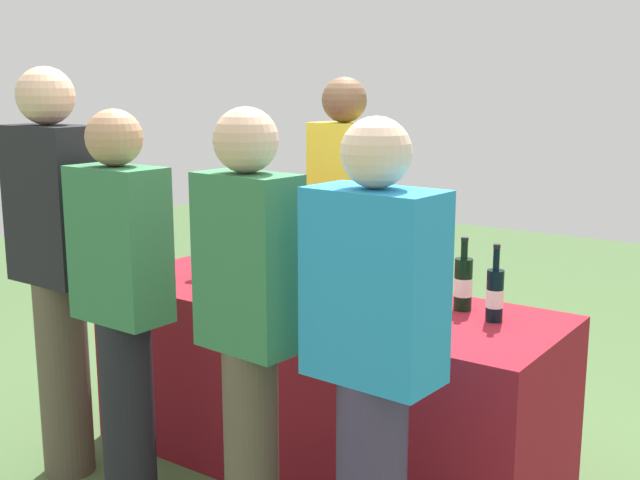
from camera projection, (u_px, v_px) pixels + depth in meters
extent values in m
plane|color=#476638|center=(320.00, 464.00, 3.58)|extent=(12.00, 12.00, 0.00)
cube|color=maroon|center=(320.00, 382.00, 3.50)|extent=(2.09, 0.75, 0.78)
cylinder|color=black|center=(261.00, 250.00, 3.81)|extent=(0.08, 0.08, 0.24)
cylinder|color=black|center=(261.00, 218.00, 3.77)|extent=(0.03, 0.03, 0.08)
cylinder|color=gold|center=(261.00, 208.00, 3.77)|extent=(0.03, 0.03, 0.02)
cylinder|color=silver|center=(261.00, 253.00, 3.81)|extent=(0.08, 0.08, 0.08)
cylinder|color=black|center=(283.00, 262.00, 3.61)|extent=(0.08, 0.08, 0.21)
cylinder|color=black|center=(282.00, 231.00, 3.58)|extent=(0.03, 0.03, 0.07)
cylinder|color=gold|center=(282.00, 221.00, 3.57)|extent=(0.03, 0.03, 0.02)
cylinder|color=silver|center=(283.00, 264.00, 3.61)|extent=(0.08, 0.08, 0.07)
cylinder|color=black|center=(314.00, 266.00, 3.51)|extent=(0.08, 0.08, 0.22)
cylinder|color=black|center=(314.00, 233.00, 3.48)|extent=(0.03, 0.03, 0.08)
cylinder|color=black|center=(314.00, 222.00, 3.47)|extent=(0.03, 0.03, 0.02)
cylinder|color=silver|center=(314.00, 269.00, 3.51)|extent=(0.08, 0.08, 0.08)
cylinder|color=black|center=(385.00, 276.00, 3.31)|extent=(0.08, 0.08, 0.23)
cylinder|color=black|center=(385.00, 239.00, 3.28)|extent=(0.03, 0.03, 0.09)
cylinder|color=maroon|center=(386.00, 227.00, 3.27)|extent=(0.03, 0.03, 0.02)
cylinder|color=silver|center=(385.00, 279.00, 3.31)|extent=(0.08, 0.08, 0.08)
cylinder|color=black|center=(463.00, 284.00, 3.21)|extent=(0.07, 0.07, 0.21)
cylinder|color=black|center=(464.00, 250.00, 3.18)|extent=(0.03, 0.03, 0.07)
cylinder|color=black|center=(465.00, 239.00, 3.17)|extent=(0.03, 0.03, 0.02)
cylinder|color=silver|center=(463.00, 287.00, 3.21)|extent=(0.07, 0.07, 0.07)
cylinder|color=black|center=(495.00, 296.00, 3.06)|extent=(0.07, 0.07, 0.20)
cylinder|color=black|center=(496.00, 259.00, 3.03)|extent=(0.03, 0.03, 0.09)
cylinder|color=black|center=(497.00, 246.00, 3.02)|extent=(0.03, 0.03, 0.02)
cylinder|color=silver|center=(495.00, 298.00, 3.06)|extent=(0.07, 0.07, 0.07)
cylinder|color=silver|center=(199.00, 278.00, 3.74)|extent=(0.07, 0.07, 0.00)
cylinder|color=silver|center=(198.00, 272.00, 3.73)|extent=(0.01, 0.01, 0.06)
sphere|color=silver|center=(198.00, 258.00, 3.72)|extent=(0.08, 0.08, 0.08)
cylinder|color=silver|center=(236.00, 286.00, 3.59)|extent=(0.07, 0.07, 0.00)
cylinder|color=silver|center=(236.00, 278.00, 3.59)|extent=(0.01, 0.01, 0.07)
sphere|color=silver|center=(235.00, 265.00, 3.58)|extent=(0.06, 0.06, 0.06)
sphere|color=#590C19|center=(235.00, 267.00, 3.58)|extent=(0.04, 0.04, 0.04)
cylinder|color=silver|center=(240.00, 297.00, 3.42)|extent=(0.06, 0.06, 0.00)
cylinder|color=silver|center=(240.00, 289.00, 3.41)|extent=(0.01, 0.01, 0.06)
sphere|color=silver|center=(240.00, 276.00, 3.40)|extent=(0.06, 0.06, 0.06)
sphere|color=#590C19|center=(240.00, 279.00, 3.40)|extent=(0.03, 0.03, 0.03)
cylinder|color=silver|center=(280.00, 301.00, 3.35)|extent=(0.07, 0.07, 0.00)
cylinder|color=silver|center=(280.00, 293.00, 3.34)|extent=(0.01, 0.01, 0.06)
sphere|color=silver|center=(280.00, 279.00, 3.33)|extent=(0.06, 0.06, 0.06)
cylinder|color=silver|center=(347.00, 311.00, 3.21)|extent=(0.06, 0.06, 0.00)
cylinder|color=silver|center=(347.00, 301.00, 3.20)|extent=(0.01, 0.01, 0.08)
sphere|color=silver|center=(347.00, 285.00, 3.18)|extent=(0.06, 0.06, 0.06)
cylinder|color=silver|center=(386.00, 320.00, 3.08)|extent=(0.06, 0.06, 0.00)
cylinder|color=silver|center=(387.00, 310.00, 3.07)|extent=(0.01, 0.01, 0.08)
sphere|color=silver|center=(387.00, 293.00, 3.06)|extent=(0.06, 0.06, 0.06)
sphere|color=#590C19|center=(387.00, 296.00, 3.06)|extent=(0.03, 0.03, 0.03)
cylinder|color=#3F3351|center=(343.00, 323.00, 4.24)|extent=(0.19, 0.19, 0.85)
cube|color=yellow|center=(344.00, 185.00, 4.09)|extent=(0.36, 0.21, 0.64)
sphere|color=brown|center=(344.00, 100.00, 4.01)|extent=(0.23, 0.23, 0.23)
cylinder|color=brown|center=(64.00, 378.00, 3.43)|extent=(0.22, 0.22, 0.87)
cube|color=black|center=(53.00, 204.00, 3.28)|extent=(0.40, 0.22, 0.65)
sphere|color=#D8AD8C|center=(46.00, 96.00, 3.20)|extent=(0.24, 0.24, 0.24)
cylinder|color=black|center=(128.00, 415.00, 3.15)|extent=(0.21, 0.21, 0.79)
cube|color=#337247|center=(119.00, 244.00, 3.01)|extent=(0.38, 0.22, 0.59)
sphere|color=tan|center=(114.00, 138.00, 2.93)|extent=(0.21, 0.21, 0.21)
cylinder|color=brown|center=(252.00, 456.00, 2.79)|extent=(0.19, 0.19, 0.80)
cube|color=#337247|center=(248.00, 263.00, 2.65)|extent=(0.37, 0.22, 0.60)
sphere|color=#D8AD8C|center=(246.00, 140.00, 2.57)|extent=(0.22, 0.22, 0.22)
cube|color=#268CCC|center=(374.00, 286.00, 2.40)|extent=(0.42, 0.25, 0.59)
sphere|color=beige|center=(376.00, 152.00, 2.32)|extent=(0.21, 0.21, 0.21)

